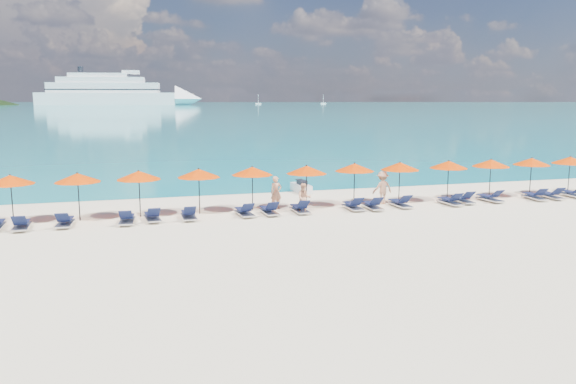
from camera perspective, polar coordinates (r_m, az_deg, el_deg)
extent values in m
plane|color=beige|center=(24.22, 1.95, -3.92)|extent=(1400.00, 1400.00, 0.00)
cube|color=#1FA9B2|center=(682.49, -15.45, 8.62)|extent=(1600.00, 1300.00, 0.01)
cube|color=white|center=(561.20, -17.89, 8.99)|extent=(128.06, 40.51, 11.46)
cone|color=white|center=(553.23, -10.05, 9.30)|extent=(28.53, 28.53, 25.22)
cube|color=white|center=(561.69, -18.18, 10.03)|extent=(102.61, 33.54, 9.17)
cube|color=white|center=(562.27, -18.45, 10.72)|extent=(79.82, 28.07, 5.73)
cube|color=white|center=(562.85, -18.70, 11.17)|extent=(54.37, 21.10, 4.01)
cube|color=black|center=(561.66, -18.17, 9.86)|extent=(103.89, 33.95, 1.03)
cube|color=black|center=(561.74, -18.19, 10.27)|extent=(101.33, 33.14, 1.03)
cylinder|color=black|center=(566.16, -20.33, 11.54)|extent=(5.04, 5.04, 6.30)
cube|color=white|center=(587.92, -3.04, 8.95)|extent=(5.81, 1.94, 1.55)
cylinder|color=white|center=(587.90, -3.05, 9.44)|extent=(0.35, 0.35, 9.69)
cube|color=white|center=(631.26, 3.60, 8.97)|extent=(5.93, 1.98, 1.58)
cylinder|color=white|center=(631.24, 3.60, 9.44)|extent=(0.36, 0.36, 9.89)
cube|color=silver|center=(34.10, 1.34, 0.43)|extent=(0.82, 2.06, 0.47)
cube|color=black|center=(33.89, 1.43, 0.95)|extent=(0.45, 0.86, 0.30)
cylinder|color=black|center=(34.51, 1.07, 1.32)|extent=(0.47, 0.06, 0.05)
imported|color=tan|center=(28.82, -1.22, -0.05)|extent=(0.67, 0.49, 1.69)
imported|color=tan|center=(27.82, 1.64, -0.62)|extent=(0.78, 0.54, 1.47)
imported|color=tan|center=(30.56, 9.57, 0.44)|extent=(1.20, 0.66, 1.77)
cylinder|color=black|center=(28.19, -26.24, -0.72)|extent=(0.05, 0.05, 2.20)
cone|color=#D83900|center=(28.06, -26.38, 1.13)|extent=(2.10, 2.10, 0.42)
sphere|color=black|center=(28.03, -26.41, 1.58)|extent=(0.08, 0.08, 0.08)
cylinder|color=black|center=(27.68, -20.49, -0.51)|extent=(0.05, 0.05, 2.20)
cone|color=#D83900|center=(27.54, -20.60, 1.38)|extent=(2.10, 2.10, 0.42)
sphere|color=black|center=(27.52, -20.63, 1.83)|extent=(0.08, 0.08, 0.08)
cylinder|color=black|center=(27.67, -14.84, -0.23)|extent=(0.05, 0.05, 2.20)
cone|color=#D83900|center=(27.53, -14.92, 1.66)|extent=(2.10, 2.10, 0.42)
sphere|color=black|center=(27.50, -14.94, 2.11)|extent=(0.08, 0.08, 0.08)
cylinder|color=black|center=(27.82, -9.01, 0.02)|extent=(0.05, 0.05, 2.20)
cone|color=#D83900|center=(27.68, -9.06, 1.90)|extent=(2.10, 2.10, 0.42)
sphere|color=black|center=(27.66, -9.07, 2.35)|extent=(0.08, 0.08, 0.08)
cylinder|color=black|center=(28.39, -3.63, 0.31)|extent=(0.05, 0.05, 2.20)
cone|color=#D83900|center=(28.26, -3.65, 2.15)|extent=(2.10, 2.10, 0.42)
sphere|color=black|center=(28.23, -3.66, 2.60)|extent=(0.08, 0.08, 0.08)
cylinder|color=black|center=(28.84, 1.89, 0.47)|extent=(0.05, 0.05, 2.20)
cone|color=#D83900|center=(28.71, 1.90, 2.28)|extent=(2.10, 2.10, 0.42)
sphere|color=black|center=(28.69, 1.90, 2.72)|extent=(0.08, 0.08, 0.08)
cylinder|color=black|center=(30.04, 6.74, 0.77)|extent=(0.05, 0.05, 2.20)
cone|color=#D83900|center=(29.91, 6.78, 2.51)|extent=(2.10, 2.10, 0.42)
sphere|color=black|center=(29.89, 6.79, 2.93)|extent=(0.08, 0.08, 0.08)
cylinder|color=black|center=(30.93, 11.24, 0.90)|extent=(0.05, 0.05, 2.20)
cone|color=#D83900|center=(30.81, 11.30, 2.59)|extent=(2.10, 2.10, 0.42)
sphere|color=black|center=(30.79, 11.31, 3.00)|extent=(0.08, 0.08, 0.08)
cylinder|color=black|center=(32.33, 15.94, 1.08)|extent=(0.05, 0.05, 2.20)
cone|color=#D83900|center=(32.22, 16.01, 2.70)|extent=(2.10, 2.10, 0.42)
sphere|color=black|center=(32.20, 16.03, 3.09)|extent=(0.08, 0.08, 0.08)
cylinder|color=black|center=(33.82, 19.84, 1.24)|extent=(0.05, 0.05, 2.20)
cone|color=#D83900|center=(33.71, 19.92, 2.79)|extent=(2.10, 2.10, 0.42)
sphere|color=black|center=(33.69, 19.95, 3.16)|extent=(0.08, 0.08, 0.08)
cylinder|color=black|center=(35.51, 23.42, 1.38)|extent=(0.05, 0.05, 2.20)
cone|color=#D83900|center=(35.41, 23.52, 2.86)|extent=(2.10, 2.10, 0.42)
sphere|color=black|center=(35.38, 23.54, 3.21)|extent=(0.08, 0.08, 0.08)
cylinder|color=black|center=(37.27, 26.64, 1.51)|extent=(0.05, 0.05, 2.20)
cone|color=#D83900|center=(37.18, 26.75, 2.91)|extent=(2.10, 2.10, 0.42)
sphere|color=black|center=(37.15, 26.77, 3.25)|extent=(0.08, 0.08, 0.08)
cube|color=silver|center=(26.90, -25.44, -3.19)|extent=(0.68, 1.72, 0.06)
cube|color=#0F163A|center=(27.11, -25.40, -2.75)|extent=(0.59, 1.12, 0.04)
cube|color=#0F163A|center=(26.29, -25.66, -2.57)|extent=(0.57, 0.55, 0.43)
cube|color=silver|center=(26.79, -21.70, -2.99)|extent=(0.72, 1.74, 0.06)
cube|color=#0F163A|center=(27.00, -21.64, -2.54)|extent=(0.62, 1.13, 0.04)
cube|color=#0F163A|center=(26.18, -21.95, -2.36)|extent=(0.58, 0.57, 0.43)
cube|color=silver|center=(26.46, -16.04, -2.83)|extent=(0.76, 1.75, 0.06)
cube|color=#0F163A|center=(26.67, -16.01, -2.38)|extent=(0.64, 1.14, 0.04)
cube|color=#0F163A|center=(25.84, -16.18, -2.20)|extent=(0.59, 0.58, 0.43)
cube|color=silver|center=(26.73, -13.61, -2.60)|extent=(0.77, 1.75, 0.06)
cube|color=#0F163A|center=(26.94, -13.69, -2.17)|extent=(0.65, 1.14, 0.04)
cube|color=#0F163A|center=(26.11, -13.49, -1.96)|extent=(0.60, 0.58, 0.43)
cube|color=silver|center=(26.76, -10.05, -2.47)|extent=(0.63, 1.70, 0.06)
cube|color=#0F163A|center=(26.97, -10.12, -2.03)|extent=(0.55, 1.10, 0.04)
cube|color=#0F163A|center=(26.14, -9.95, -1.83)|extent=(0.55, 0.54, 0.43)
cube|color=silver|center=(27.17, -4.45, -2.17)|extent=(0.76, 1.75, 0.06)
cube|color=#0F163A|center=(27.37, -4.60, -1.75)|extent=(0.64, 1.14, 0.04)
cube|color=#0F163A|center=(26.57, -4.12, -1.53)|extent=(0.59, 0.58, 0.43)
cube|color=silver|center=(27.44, -1.92, -2.03)|extent=(0.69, 1.72, 0.06)
cube|color=#0F163A|center=(27.64, -2.07, -1.61)|extent=(0.59, 1.12, 0.04)
cube|color=#0F163A|center=(26.84, -1.59, -1.40)|extent=(0.57, 0.56, 0.43)
cube|color=silver|center=(27.85, 1.21, -1.86)|extent=(0.64, 1.71, 0.06)
cube|color=#0F163A|center=(28.06, 1.06, -1.44)|extent=(0.56, 1.11, 0.04)
cube|color=#0F163A|center=(27.26, 1.57, -1.23)|extent=(0.56, 0.54, 0.43)
cube|color=silver|center=(28.77, 6.61, -1.55)|extent=(0.63, 1.70, 0.06)
cube|color=#0F163A|center=(28.97, 6.43, -1.15)|extent=(0.55, 1.10, 0.04)
cube|color=#0F163A|center=(28.20, 7.05, -0.94)|extent=(0.55, 0.54, 0.43)
cube|color=silver|center=(29.02, 8.56, -1.50)|extent=(0.68, 1.72, 0.06)
cube|color=#0F163A|center=(29.22, 8.38, -1.10)|extent=(0.59, 1.12, 0.04)
cube|color=#0F163A|center=(28.45, 9.00, -0.89)|extent=(0.57, 0.56, 0.43)
cube|color=silver|center=(29.88, 11.31, -1.26)|extent=(0.68, 1.72, 0.06)
cube|color=#0F163A|center=(30.07, 11.09, -0.88)|extent=(0.59, 1.12, 0.04)
cube|color=#0F163A|center=(29.34, 11.86, -0.67)|extent=(0.57, 0.56, 0.43)
cube|color=silver|center=(31.13, 16.14, -1.03)|extent=(0.69, 1.73, 0.06)
cube|color=#0F163A|center=(31.31, 15.89, -0.66)|extent=(0.60, 1.12, 0.04)
cube|color=#0F163A|center=(30.62, 16.75, -0.45)|extent=(0.57, 0.56, 0.43)
cube|color=silver|center=(31.89, 17.32, -0.84)|extent=(0.71, 1.73, 0.06)
cube|color=#0F163A|center=(32.07, 17.12, -0.49)|extent=(0.61, 1.13, 0.04)
cube|color=#0F163A|center=(31.35, 17.86, -0.28)|extent=(0.58, 0.56, 0.43)
cube|color=silver|center=(32.80, 19.82, -0.70)|extent=(0.79, 1.75, 0.06)
cube|color=#0F163A|center=(32.96, 19.55, -0.36)|extent=(0.66, 1.15, 0.04)
cube|color=#0F163A|center=(32.33, 20.50, -0.14)|extent=(0.60, 0.59, 0.43)
cube|color=silver|center=(34.33, 23.76, -0.51)|extent=(0.77, 1.75, 0.06)
cube|color=#0F163A|center=(34.50, 23.54, -0.18)|extent=(0.65, 1.14, 0.04)
cube|color=#0F163A|center=(33.82, 24.33, 0.01)|extent=(0.60, 0.58, 0.43)
cube|color=silver|center=(35.05, 25.16, -0.42)|extent=(0.71, 1.73, 0.06)
cube|color=#0F163A|center=(35.22, 24.93, -0.09)|extent=(0.61, 1.13, 0.04)
cube|color=#0F163A|center=(34.56, 25.76, 0.10)|extent=(0.58, 0.57, 0.43)
cube|color=silver|center=(36.17, 26.95, -0.27)|extent=(0.71, 1.73, 0.06)
cube|color=#0F163A|center=(36.34, 26.72, 0.04)|extent=(0.61, 1.13, 0.04)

